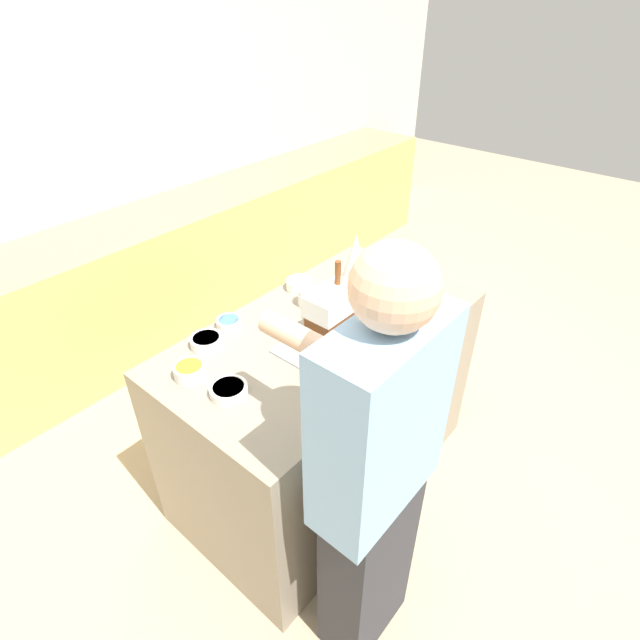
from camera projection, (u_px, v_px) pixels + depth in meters
name	position (u px, v px, depth m)	size (l,w,h in m)	color
ground_plane	(324.00, 469.00, 2.64)	(12.00, 12.00, 0.00)	tan
wall_back	(68.00, 149.00, 2.97)	(8.00, 0.05, 2.60)	beige
back_cabinet_block	(129.00, 290.00, 3.28)	(6.00, 0.60, 0.88)	#DBBC60
kitchen_island	(325.00, 406.00, 2.38)	(1.44, 0.78, 0.92)	gray
baking_tray	(332.00, 344.00, 2.02)	(0.40, 0.32, 0.01)	#9E9EA8
gingerbread_house	(333.00, 316.00, 1.94)	(0.22, 0.14, 0.34)	brown
decorative_tree	(355.00, 263.00, 2.30)	(0.16, 0.16, 0.28)	silver
candy_bowl_far_left	(229.00, 323.00, 2.11)	(0.11, 0.11, 0.04)	white
candy_bowl_near_tray_right	(299.00, 284.00, 2.36)	(0.12, 0.12, 0.05)	white
candy_bowl_near_tray_left	(190.00, 371.00, 1.84)	(0.12, 0.12, 0.05)	white
candy_bowl_center_rear	(229.00, 390.00, 1.77)	(0.14, 0.14, 0.04)	white
candy_bowl_front_corner	(407.00, 271.00, 2.47)	(0.12, 0.12, 0.05)	white
candy_bowl_beside_tree	(207.00, 341.00, 2.00)	(0.13, 0.13, 0.04)	white
candy_bowl_far_right	(376.00, 270.00, 2.48)	(0.11, 0.11, 0.05)	white
mug	(309.00, 297.00, 2.24)	(0.10, 0.10, 0.08)	white
person	(374.00, 482.00, 1.53)	(0.44, 0.55, 1.67)	#333338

